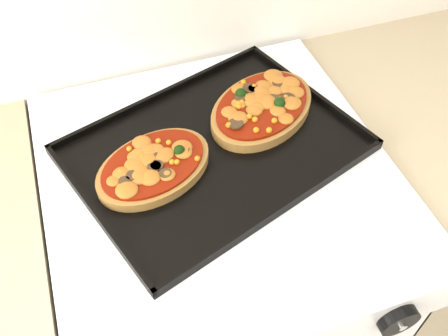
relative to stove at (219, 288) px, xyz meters
name	(u,v)px	position (x,y,z in m)	size (l,w,h in m)	color
stove	(219,288)	(0.00, 0.00, 0.00)	(0.60, 0.60, 0.91)	silver
knob_right	(398,320)	(0.17, -0.33, 0.40)	(0.06, 0.06, 0.02)	black
baking_tray	(215,147)	(0.01, 0.03, 0.47)	(0.48, 0.35, 0.02)	black
pizza_left	(153,165)	(-0.11, 0.01, 0.48)	(0.21, 0.14, 0.03)	olive
pizza_right	(262,107)	(0.12, 0.09, 0.48)	(0.23, 0.16, 0.03)	olive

